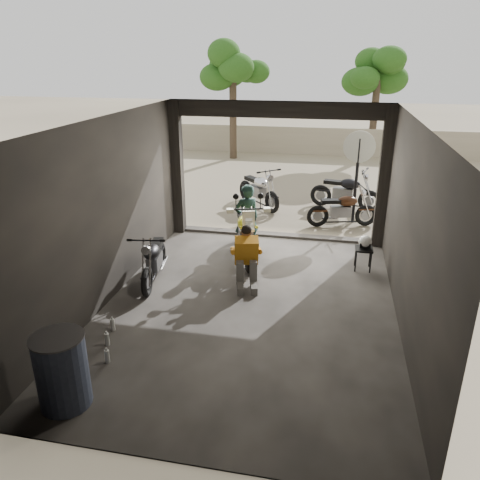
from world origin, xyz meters
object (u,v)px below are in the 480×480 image
at_px(left_bike, 153,256).
at_px(sign_post, 358,162).
at_px(main_bike, 245,229).
at_px(mechanic, 247,260).
at_px(helmet, 365,241).
at_px(outside_bike_b, 343,206).
at_px(stool, 364,251).
at_px(oil_drum, 62,372).
at_px(outside_bike_c, 345,189).
at_px(rider, 247,219).
at_px(outside_bike_a, 259,187).

distance_m(left_bike, sign_post, 5.90).
bearing_deg(main_bike, mechanic, -94.94).
bearing_deg(helmet, outside_bike_b, 91.80).
bearing_deg(left_bike, helmet, 10.02).
xyz_separation_m(stool, oil_drum, (-3.82, -4.84, 0.08)).
xyz_separation_m(left_bike, mechanic, (1.81, 0.09, 0.05)).
bearing_deg(stool, left_bike, -161.74).
bearing_deg(main_bike, outside_bike_c, 44.99).
distance_m(outside_bike_b, rider, 2.99).
bearing_deg(rider, outside_bike_c, -152.47).
bearing_deg(main_bike, outside_bike_a, 77.93).
height_order(outside_bike_b, stool, outside_bike_b).
distance_m(left_bike, stool, 4.21).
xyz_separation_m(outside_bike_b, oil_drum, (-3.39, -7.47, -0.04)).
height_order(outside_bike_b, mechanic, mechanic).
xyz_separation_m(outside_bike_a, sign_post, (2.68, -0.88, 1.03)).
height_order(main_bike, rider, rider).
height_order(main_bike, sign_post, sign_post).
bearing_deg(oil_drum, outside_bike_c, 68.96).
distance_m(mechanic, sign_post, 4.82).
relative_size(left_bike, mechanic, 1.35).
bearing_deg(outside_bike_c, main_bike, 165.11).
xyz_separation_m(left_bike, oil_drum, (0.18, -3.52, -0.03)).
height_order(main_bike, outside_bike_b, main_bike).
height_order(outside_bike_a, outside_bike_b, outside_bike_a).
xyz_separation_m(outside_bike_b, stool, (0.43, -2.63, -0.12)).
distance_m(rider, oil_drum, 5.51).
distance_m(mechanic, oil_drum, 3.96).
distance_m(left_bike, outside_bike_a, 5.33).
bearing_deg(outside_bike_a, left_bike, -145.28).
xyz_separation_m(outside_bike_a, rider, (0.28, -3.37, 0.18)).
bearing_deg(outside_bike_a, rider, -127.49).
distance_m(helmet, oil_drum, 6.22).
relative_size(mechanic, stool, 2.37).
distance_m(left_bike, oil_drum, 3.53).
height_order(outside_bike_a, outside_bike_c, outside_bike_a).
distance_m(outside_bike_a, oil_drum, 8.78).
bearing_deg(left_bike, outside_bike_c, 47.58).
xyz_separation_m(helmet, oil_drum, (-3.83, -4.89, -0.12)).
height_order(outside_bike_a, oil_drum, outside_bike_a).
bearing_deg(main_bike, oil_drum, -121.94).
bearing_deg(outside_bike_b, helmet, 174.99).
relative_size(outside_bike_a, sign_post, 0.73).
distance_m(outside_bike_c, oil_drum, 9.65).
bearing_deg(oil_drum, outside_bike_b, 65.57).
bearing_deg(stool, outside_bike_b, 99.19).
height_order(left_bike, mechanic, mechanic).
xyz_separation_m(left_bike, outside_bike_c, (3.65, 5.48, 0.07)).
relative_size(left_bike, oil_drum, 1.58).
relative_size(left_bike, outside_bike_a, 0.89).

